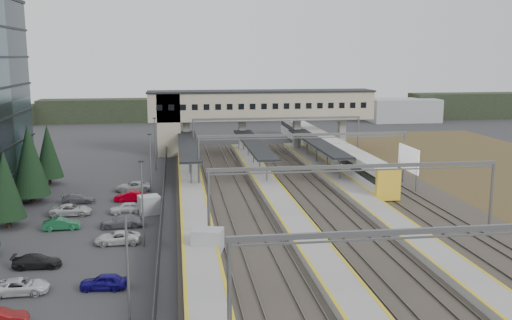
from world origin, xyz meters
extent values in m
plane|color=#2B2B2D|center=(0.00, 0.00, 0.00)|extent=(220.00, 220.00, 0.00)
cylinder|color=black|center=(-22.00, 0.00, 0.60)|extent=(0.44, 0.44, 1.20)
cone|color=black|center=(-22.00, 0.00, 4.50)|extent=(3.64, 3.64, 7.00)
cylinder|color=black|center=(-22.00, 10.00, 0.60)|extent=(0.44, 0.44, 1.20)
cone|color=black|center=(-22.00, 10.00, 5.25)|extent=(4.42, 4.42, 8.50)
cylinder|color=black|center=(-22.00, 20.00, 0.60)|extent=(0.44, 0.44, 1.20)
cone|color=black|center=(-22.00, 20.00, 4.60)|extent=(3.74, 3.74, 7.20)
imported|color=silver|center=(-16.50, -17.40, 0.58)|extent=(4.21, 2.05, 1.15)
imported|color=black|center=(-16.50, -12.10, 0.57)|extent=(3.95, 1.64, 1.14)
imported|color=#195732|center=(-16.50, -1.50, 0.60)|extent=(3.73, 1.56, 1.20)
imported|color=#B6B6B6|center=(-16.50, 3.80, 0.62)|extent=(4.53, 2.15, 1.25)
imported|color=#54565D|center=(-16.50, 9.10, 0.56)|extent=(3.86, 1.60, 1.11)
imported|color=#110967|center=(-10.50, -17.40, 0.60)|extent=(3.65, 1.78, 1.20)
imported|color=silver|center=(-10.50, -6.80, 0.59)|extent=(4.25, 1.97, 1.18)
imported|color=slate|center=(-10.50, -1.50, 0.64)|extent=(4.54, 2.08, 1.29)
imported|color=silver|center=(-10.50, 3.80, 0.63)|extent=(3.83, 1.81, 1.26)
imported|color=#93000E|center=(-10.50, 9.10, 0.62)|extent=(3.86, 1.62, 1.24)
imported|color=#A7A7AB|center=(-10.50, 14.40, 0.63)|extent=(4.54, 2.15, 1.25)
cylinder|color=slate|center=(-8.00, -25.00, 4.00)|extent=(0.16, 0.16, 8.00)
cube|color=black|center=(-8.00, -25.00, 8.00)|extent=(0.50, 0.25, 0.15)
cylinder|color=slate|center=(-8.00, -8.00, 4.00)|extent=(0.16, 0.16, 8.00)
cube|color=black|center=(-8.00, -8.00, 8.00)|extent=(0.50, 0.25, 0.15)
cylinder|color=slate|center=(-8.00, 10.00, 4.00)|extent=(0.16, 0.16, 8.00)
cube|color=black|center=(-8.00, 10.00, 8.00)|extent=(0.50, 0.25, 0.15)
cylinder|color=slate|center=(-8.00, 28.00, 4.00)|extent=(0.16, 0.16, 8.00)
cube|color=black|center=(-8.00, 28.00, 8.00)|extent=(0.50, 0.25, 0.15)
cube|color=#26282B|center=(-6.50, 5.00, 1.00)|extent=(0.08, 90.00, 2.00)
cube|color=#999C9F|center=(-2.28, -10.54, 1.11)|extent=(3.06, 2.55, 2.21)
cube|color=#999C9F|center=(-7.98, 3.27, 1.02)|extent=(2.66, 2.41, 2.04)
cube|color=#362F29|center=(12.00, 5.00, 0.10)|extent=(34.00, 90.00, 0.20)
cube|color=#59544C|center=(-0.72, 5.00, 0.28)|extent=(0.08, 90.00, 0.14)
cube|color=#59544C|center=(0.72, 5.00, 0.28)|extent=(0.08, 90.00, 0.14)
cube|color=#59544C|center=(3.28, 5.00, 0.28)|extent=(0.08, 90.00, 0.14)
cube|color=#59544C|center=(4.72, 5.00, 0.28)|extent=(0.08, 90.00, 0.14)
cube|color=#59544C|center=(9.28, 5.00, 0.28)|extent=(0.08, 90.00, 0.14)
cube|color=#59544C|center=(10.72, 5.00, 0.28)|extent=(0.08, 90.00, 0.14)
cube|color=#59544C|center=(13.28, 5.00, 0.28)|extent=(0.08, 90.00, 0.14)
cube|color=#59544C|center=(14.72, 5.00, 0.28)|extent=(0.08, 90.00, 0.14)
cube|color=#59544C|center=(19.28, 5.00, 0.28)|extent=(0.08, 90.00, 0.14)
cube|color=#59544C|center=(20.72, 5.00, 0.28)|extent=(0.08, 90.00, 0.14)
cube|color=#59544C|center=(23.28, 5.00, 0.28)|extent=(0.08, 90.00, 0.14)
cube|color=#59544C|center=(24.72, 5.00, 0.28)|extent=(0.08, 90.00, 0.14)
cube|color=gray|center=(-3.00, 5.00, 0.45)|extent=(3.20, 82.00, 0.90)
cube|color=gold|center=(-4.45, 5.00, 0.91)|extent=(0.25, 82.00, 0.02)
cube|color=gold|center=(-1.55, 5.00, 0.91)|extent=(0.25, 82.00, 0.02)
cube|color=gray|center=(7.00, 5.00, 0.45)|extent=(3.20, 82.00, 0.90)
cube|color=gold|center=(5.55, 5.00, 0.91)|extent=(0.25, 82.00, 0.02)
cube|color=gold|center=(8.45, 5.00, 0.91)|extent=(0.25, 82.00, 0.02)
cube|color=gray|center=(17.00, 5.00, 0.45)|extent=(3.20, 82.00, 0.90)
cube|color=gold|center=(15.55, 5.00, 0.91)|extent=(0.25, 82.00, 0.02)
cube|color=gold|center=(18.45, 5.00, 0.91)|extent=(0.25, 82.00, 0.02)
cube|color=black|center=(-3.00, 27.00, 4.00)|extent=(3.00, 30.00, 0.25)
cube|color=slate|center=(-3.00, 27.00, 3.85)|extent=(3.10, 30.00, 0.12)
cylinder|color=slate|center=(-3.00, 14.00, 2.40)|extent=(0.20, 0.20, 3.10)
cylinder|color=slate|center=(-3.00, 20.50, 2.40)|extent=(0.20, 0.20, 3.10)
cylinder|color=slate|center=(-3.00, 27.00, 2.40)|extent=(0.20, 0.20, 3.10)
cylinder|color=slate|center=(-3.00, 33.50, 2.40)|extent=(0.20, 0.20, 3.10)
cylinder|color=slate|center=(-3.00, 40.00, 2.40)|extent=(0.20, 0.20, 3.10)
cube|color=black|center=(7.00, 27.00, 4.00)|extent=(3.00, 30.00, 0.25)
cube|color=slate|center=(7.00, 27.00, 3.85)|extent=(3.10, 30.00, 0.12)
cylinder|color=slate|center=(7.00, 14.00, 2.40)|extent=(0.20, 0.20, 3.10)
cylinder|color=slate|center=(7.00, 20.50, 2.40)|extent=(0.20, 0.20, 3.10)
cylinder|color=slate|center=(7.00, 27.00, 2.40)|extent=(0.20, 0.20, 3.10)
cylinder|color=slate|center=(7.00, 33.50, 2.40)|extent=(0.20, 0.20, 3.10)
cylinder|color=slate|center=(7.00, 40.00, 2.40)|extent=(0.20, 0.20, 3.10)
cube|color=black|center=(17.00, 27.00, 4.00)|extent=(3.00, 30.00, 0.25)
cube|color=slate|center=(17.00, 27.00, 3.85)|extent=(3.10, 30.00, 0.12)
cylinder|color=slate|center=(17.00, 14.00, 2.40)|extent=(0.20, 0.20, 3.10)
cylinder|color=slate|center=(17.00, 20.50, 2.40)|extent=(0.20, 0.20, 3.10)
cylinder|color=slate|center=(17.00, 27.00, 2.40)|extent=(0.20, 0.20, 3.10)
cylinder|color=slate|center=(17.00, 33.50, 2.40)|extent=(0.20, 0.20, 3.10)
cylinder|color=slate|center=(17.00, 40.00, 2.40)|extent=(0.20, 0.20, 3.10)
cube|color=#A39D82|center=(10.50, 42.00, 8.50)|extent=(40.00, 6.00, 5.00)
cube|color=black|center=(10.50, 42.00, 11.05)|extent=(40.40, 6.40, 0.30)
cube|color=#A39D82|center=(-6.00, 42.00, 5.50)|extent=(4.00, 6.00, 11.00)
cube|color=black|center=(-7.50, 38.98, 8.60)|extent=(1.00, 0.06, 1.00)
cube|color=black|center=(-5.50, 38.98, 8.60)|extent=(1.00, 0.06, 1.00)
cube|color=black|center=(-3.50, 38.98, 8.60)|extent=(1.00, 0.06, 1.00)
cube|color=black|center=(-1.50, 38.98, 8.60)|extent=(1.00, 0.06, 1.00)
cube|color=black|center=(0.50, 38.98, 8.60)|extent=(1.00, 0.06, 1.00)
cube|color=black|center=(2.50, 38.98, 8.60)|extent=(1.00, 0.06, 1.00)
cube|color=black|center=(4.50, 38.98, 8.60)|extent=(1.00, 0.06, 1.00)
cube|color=black|center=(6.50, 38.98, 8.60)|extent=(1.00, 0.06, 1.00)
cube|color=black|center=(8.50, 38.98, 8.60)|extent=(1.00, 0.06, 1.00)
cube|color=black|center=(10.50, 38.98, 8.60)|extent=(1.00, 0.06, 1.00)
cube|color=black|center=(12.50, 38.98, 8.60)|extent=(1.00, 0.06, 1.00)
cube|color=black|center=(14.50, 38.98, 8.60)|extent=(1.00, 0.06, 1.00)
cube|color=black|center=(16.50, 38.98, 8.60)|extent=(1.00, 0.06, 1.00)
cube|color=black|center=(18.50, 38.98, 8.60)|extent=(1.00, 0.06, 1.00)
cube|color=black|center=(20.50, 38.98, 8.60)|extent=(1.00, 0.06, 1.00)
cube|color=black|center=(22.50, 38.98, 8.60)|extent=(1.00, 0.06, 1.00)
cube|color=black|center=(24.50, 38.98, 8.60)|extent=(1.00, 0.06, 1.00)
cube|color=black|center=(26.50, 38.98, 8.60)|extent=(1.00, 0.06, 1.00)
cube|color=black|center=(28.50, 38.98, 8.60)|extent=(1.00, 0.06, 1.00)
cube|color=gray|center=(-4.50, 42.00, 3.00)|extent=(1.20, 1.60, 6.00)
cube|color=gray|center=(-3.00, 42.00, 3.00)|extent=(1.20, 1.60, 6.00)
cube|color=gray|center=(7.00, 42.00, 3.00)|extent=(1.20, 1.60, 6.00)
cube|color=gray|center=(17.00, 42.00, 3.00)|extent=(1.20, 1.60, 6.00)
cube|color=gray|center=(25.50, 42.00, 3.00)|extent=(1.20, 1.60, 6.00)
cylinder|color=slate|center=(-2.00, -28.00, 3.50)|extent=(0.28, 0.28, 7.00)
cube|color=slate|center=(12.00, -28.00, 7.00)|extent=(28.40, 0.25, 0.35)
cube|color=slate|center=(12.00, -28.00, 6.60)|extent=(28.40, 0.12, 0.12)
cylinder|color=slate|center=(-2.00, -8.00, 3.50)|extent=(0.28, 0.28, 7.00)
cylinder|color=slate|center=(26.00, -8.00, 3.50)|extent=(0.28, 0.28, 7.00)
cube|color=slate|center=(12.00, -8.00, 7.00)|extent=(28.40, 0.25, 0.35)
cube|color=slate|center=(12.00, -8.00, 6.60)|extent=(28.40, 0.12, 0.12)
cylinder|color=slate|center=(-2.00, 14.00, 3.50)|extent=(0.28, 0.28, 7.00)
cylinder|color=slate|center=(26.00, 14.00, 3.50)|extent=(0.28, 0.28, 7.00)
cube|color=slate|center=(12.00, 14.00, 7.00)|extent=(28.40, 0.25, 0.35)
cube|color=slate|center=(12.00, 14.00, 6.60)|extent=(28.40, 0.12, 0.12)
cylinder|color=slate|center=(-2.00, 34.00, 3.50)|extent=(0.28, 0.28, 7.00)
cylinder|color=slate|center=(26.00, 34.00, 3.50)|extent=(0.28, 0.28, 7.00)
cube|color=slate|center=(12.00, 34.00, 7.00)|extent=(28.40, 0.25, 0.35)
cube|color=slate|center=(12.00, 34.00, 6.60)|extent=(28.40, 0.12, 0.12)
cube|color=beige|center=(20.00, 14.19, 2.18)|extent=(2.90, 20.14, 3.73)
cube|color=black|center=(20.00, 14.19, 2.59)|extent=(2.97, 19.54, 0.93)
cube|color=slate|center=(20.00, 14.19, 0.57)|extent=(2.49, 18.74, 0.52)
cube|color=beige|center=(20.00, 34.93, 2.18)|extent=(2.90, 20.14, 3.73)
cube|color=black|center=(20.00, 34.93, 2.59)|extent=(2.97, 19.54, 0.93)
cube|color=slate|center=(20.00, 34.93, 0.57)|extent=(2.49, 18.74, 0.52)
cube|color=beige|center=(20.00, 55.67, 2.18)|extent=(2.90, 20.14, 3.73)
cube|color=black|center=(20.00, 55.67, 2.59)|extent=(2.97, 19.54, 0.93)
cube|color=slate|center=(20.00, 55.67, 0.57)|extent=(2.49, 18.74, 0.52)
cube|color=yellow|center=(20.00, 4.22, 2.18)|extent=(2.92, 0.90, 3.73)
cylinder|color=slate|center=(25.42, 8.38, 1.72)|extent=(0.20, 0.20, 3.44)
cylinder|color=slate|center=(25.42, 13.82, 1.72)|extent=(0.20, 0.20, 3.44)
cube|color=white|center=(25.42, 11.10, 3.95)|extent=(0.15, 6.44, 3.22)
cube|color=black|center=(-10.00, 95.00, 3.00)|extent=(60.00, 8.00, 6.00)
cube|color=black|center=(40.00, 95.00, 2.50)|extent=(50.00, 8.00, 5.00)
cube|color=black|center=(80.00, 90.00, 3.50)|extent=(40.00, 8.00, 7.00)
cube|color=#999C9F|center=(55.00, 85.00, 3.00)|extent=(18.00, 10.00, 6.00)
camera|label=1|loc=(-4.85, -59.05, 17.35)|focal=40.00mm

